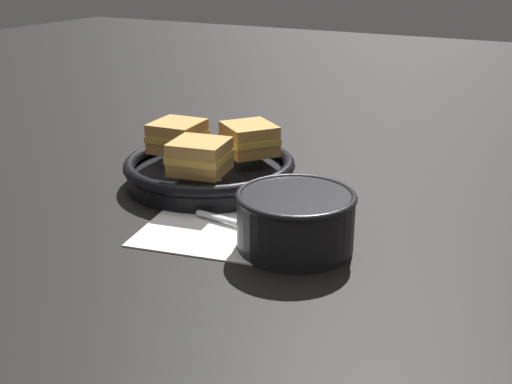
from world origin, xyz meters
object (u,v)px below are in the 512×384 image
sandwich_far_left (249,139)px  spoon (259,229)px  soup_bowl (296,217)px  skillet (210,171)px  sandwich_near_left (178,136)px  sandwich_near_right (200,157)px

sandwich_far_left → spoon: bearing=-57.7°
soup_bowl → skillet: soup_bowl is taller
skillet → spoon: bearing=-39.6°
skillet → sandwich_near_left: sandwich_near_left is taller
soup_bowl → spoon: soup_bowl is taller
spoon → skillet: (-0.15, 0.13, 0.01)m
sandwich_near_right → sandwich_far_left: 0.11m
sandwich_near_right → soup_bowl: bearing=-23.3°
sandwich_near_left → sandwich_near_right: 0.11m
spoon → sandwich_near_right: sandwich_near_right is taller
soup_bowl → sandwich_far_left: size_ratio=1.36×
sandwich_near_right → sandwich_near_left: bearing=140.9°
skillet → sandwich_near_right: 0.08m
soup_bowl → sandwich_near_right: 0.21m
soup_bowl → sandwich_near_right: size_ratio=1.61×
soup_bowl → spoon: bearing=166.1°
sandwich_far_left → skillet: bearing=-129.1°
skillet → sandwich_far_left: (0.04, 0.05, 0.04)m
skillet → sandwich_near_right: size_ratio=2.92×
sandwich_near_left → skillet: bearing=-9.1°
skillet → soup_bowl: bearing=-33.9°
spoon → sandwich_near_left: sandwich_near_left is taller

